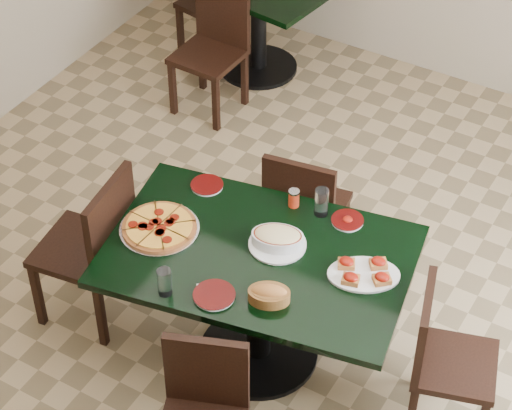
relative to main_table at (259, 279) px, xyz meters
The scene contains 19 objects.
floor 0.62m from the main_table, 115.64° to the left, with size 5.50×5.50×0.00m, color #937B55.
main_table is the anchor object (origin of this frame).
back_table 2.73m from the main_table, 120.30° to the left, with size 1.13×0.89×0.75m.
chair_far 0.69m from the main_table, 99.07° to the left, with size 0.46×0.46×0.87m.
chair_near 0.77m from the main_table, 78.86° to the right, with size 0.50×0.50×0.83m.
chair_right 0.96m from the main_table, ahead, with size 0.49×0.49×0.84m.
chair_left 0.90m from the main_table, 168.67° to the right, with size 0.50×0.50×0.96m.
back_chair_near 2.32m from the main_table, 127.70° to the left, with size 0.43×0.43×0.89m.
pepperoni_pizza 0.56m from the main_table, 168.29° to the right, with size 0.40×0.40×0.04m.
lasagna_casserole 0.25m from the main_table, 62.49° to the left, with size 0.30×0.29×0.09m.
bread_basket 0.38m from the main_table, 51.05° to the right, with size 0.23×0.20×0.09m.
bruschetta_platter 0.56m from the main_table, 13.38° to the left, with size 0.42×0.38×0.05m.
side_plate_near 0.40m from the main_table, 95.57° to the right, with size 0.20×0.20×0.02m.
side_plate_far_r 0.54m from the main_table, 57.47° to the left, with size 0.16×0.16×0.03m.
side_plate_far_l 0.60m from the main_table, 148.70° to the left, with size 0.17×0.17×0.02m.
napkin_setting 0.40m from the main_table, 98.16° to the right, with size 0.19×0.19×0.01m.
water_glass_a 0.50m from the main_table, 73.00° to the left, with size 0.07×0.07×0.15m, color white.
water_glass_b 0.57m from the main_table, 118.54° to the right, with size 0.07×0.07×0.14m, color white.
pepper_shaker 0.46m from the main_table, 93.35° to the left, with size 0.06×0.06×0.10m.
Camera 1 is at (1.86, -3.23, 4.14)m, focal length 70.00 mm.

